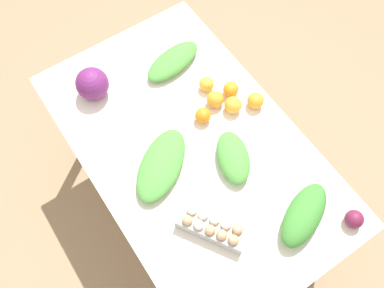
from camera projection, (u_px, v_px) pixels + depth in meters
name	position (u px, v px, depth m)	size (l,w,h in m)	color
ground_plane	(192.00, 205.00, 2.52)	(8.00, 8.00, 0.00)	#937A5B
dining_table	(192.00, 156.00, 1.92)	(1.43, 0.86, 0.78)	silver
cabbage_purple	(92.00, 84.00, 1.88)	(0.15, 0.15, 0.15)	#6B2366
egg_carton	(212.00, 227.00, 1.62)	(0.28, 0.23, 0.09)	#A8A8A3
greens_bunch_beet_tops	(304.00, 215.00, 1.64)	(0.29, 0.13, 0.10)	#3D8433
greens_bunch_scallion	(233.00, 157.00, 1.76)	(0.24, 0.13, 0.07)	#4C933D
greens_bunch_chard	(173.00, 61.00, 1.99)	(0.30, 0.13, 0.06)	#4C933D
greens_bunch_kale	(161.00, 165.00, 1.75)	(0.35, 0.17, 0.07)	#4C933D
beet_root	(354.00, 219.00, 1.64)	(0.07, 0.07, 0.07)	maroon
orange_0	(231.00, 89.00, 1.91)	(0.07, 0.07, 0.07)	orange
orange_1	(215.00, 99.00, 1.89)	(0.08, 0.08, 0.08)	orange
orange_2	(233.00, 105.00, 1.87)	(0.08, 0.08, 0.08)	#F9A833
orange_3	(255.00, 101.00, 1.88)	(0.07, 0.07, 0.07)	orange
orange_4	(206.00, 84.00, 1.93)	(0.07, 0.07, 0.07)	#F9A833
orange_5	(203.00, 116.00, 1.85)	(0.07, 0.07, 0.07)	orange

